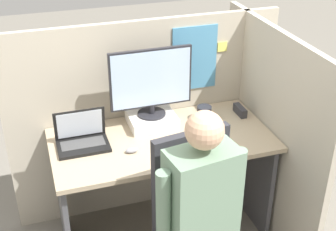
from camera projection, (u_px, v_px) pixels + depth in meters
The scene contains 12 objects.
cubicle_panel_back at pixel (147, 118), 3.21m from camera, with size 1.86×0.05×1.39m.
cubicle_panel_right at pixel (269, 133), 3.04m from camera, with size 0.04×1.31×1.39m.
desk at pixel (162, 164), 2.97m from camera, with size 1.36×0.68×0.75m.
paper_box at pixel (152, 119), 3.01m from camera, with size 0.30×0.26×0.07m.
monitor at pixel (151, 81), 2.89m from camera, with size 0.52×0.18×0.44m.
laptop at pixel (82, 139), 2.78m from camera, with size 0.30×0.21×0.22m.
mouse at pixel (132, 150), 2.73m from camera, with size 0.08×0.04×0.03m.
stapler at pixel (240, 110), 3.14m from camera, with size 0.04×0.13×0.06m.
carrot_toy at pixel (184, 146), 2.76m from camera, with size 0.04×0.14×0.04m.
office_chair at pixel (195, 231), 2.48m from camera, with size 0.54×0.58×1.04m.
person at pixel (203, 218), 2.24m from camera, with size 0.48×0.44×1.30m.
coffee_mug at pixel (204, 113), 3.06m from camera, with size 0.10×0.10×0.09m.
Camera 1 is at (-0.72, -2.01, 2.25)m, focal length 50.00 mm.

